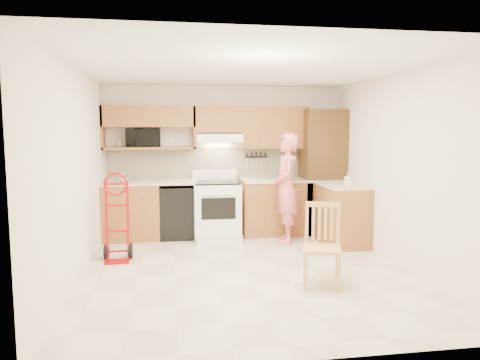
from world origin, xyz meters
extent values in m
cube|color=#C3B29B|center=(0.00, 0.00, -0.01)|extent=(4.00, 4.50, 0.02)
cube|color=white|center=(0.00, 0.00, 2.51)|extent=(4.00, 4.50, 0.02)
cube|color=beige|center=(0.00, 2.26, 1.25)|extent=(4.00, 0.02, 2.50)
cube|color=beige|center=(0.00, -2.26, 1.25)|extent=(4.00, 0.02, 2.50)
cube|color=beige|center=(-2.01, 0.00, 1.25)|extent=(0.02, 4.50, 2.50)
cube|color=beige|center=(2.01, 0.00, 1.25)|extent=(0.02, 4.50, 2.50)
cube|color=beige|center=(0.00, 2.23, 1.20)|extent=(3.92, 0.03, 0.55)
cube|color=#9F5822|center=(-1.55, 1.95, 0.45)|extent=(0.90, 0.60, 0.90)
cube|color=black|center=(-0.80, 1.95, 0.42)|extent=(0.60, 0.60, 0.85)
cube|color=#9F5822|center=(0.83, 1.95, 0.45)|extent=(1.14, 0.60, 0.90)
cube|color=beige|center=(-1.25, 1.95, 0.92)|extent=(1.50, 0.63, 0.04)
cube|color=beige|center=(0.83, 1.95, 0.92)|extent=(1.14, 0.63, 0.04)
cube|color=#9F5822|center=(1.70, 1.15, 0.45)|extent=(0.60, 1.00, 0.90)
cube|color=beige|center=(1.70, 1.15, 0.92)|extent=(0.63, 1.00, 0.04)
cube|color=#50320F|center=(1.65, 1.95, 1.05)|extent=(0.70, 0.60, 2.10)
cube|color=#9F5822|center=(-1.25, 2.08, 1.98)|extent=(1.50, 0.33, 0.34)
cube|color=#9F5822|center=(-1.25, 2.08, 1.47)|extent=(1.50, 0.33, 0.04)
cube|color=#9F5822|center=(-0.12, 2.08, 1.94)|extent=(0.76, 0.33, 0.44)
cube|color=#9F5822|center=(0.83, 2.08, 1.80)|extent=(1.14, 0.33, 0.70)
cube|color=white|center=(-0.12, 2.02, 1.63)|extent=(0.76, 0.46, 0.14)
imported|color=black|center=(-1.35, 2.08, 1.64)|extent=(0.57, 0.40, 0.30)
imported|color=#DF6A6A|center=(0.86, 1.35, 0.86)|extent=(0.51, 0.68, 1.72)
imported|color=white|center=(1.70, 0.94, 1.03)|extent=(0.09, 0.09, 0.19)
imported|color=white|center=(-1.65, 1.95, 0.96)|extent=(0.24, 0.24, 0.05)
camera|label=1|loc=(-0.93, -5.43, 1.78)|focal=33.77mm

